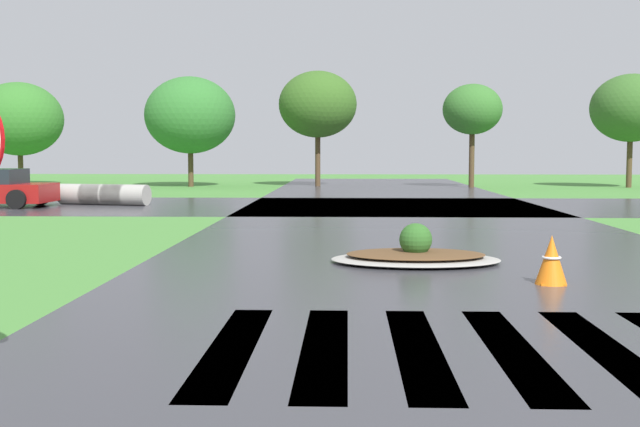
{
  "coord_description": "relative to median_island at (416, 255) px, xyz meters",
  "views": [
    {
      "loc": [
        -1.58,
        -3.05,
        1.91
      ],
      "look_at": [
        -2.01,
        9.04,
        0.94
      ],
      "focal_mm": 44.04,
      "sensor_mm": 36.0,
      "label": 1
    }
  ],
  "objects": [
    {
      "name": "background_treeline",
      "position": [
        -5.6,
        28.3,
        3.77
      ],
      "size": [
        36.82,
        5.99,
        6.13
      ],
      "color": "#4C3823",
      "rests_on": "ground"
    },
    {
      "name": "asphalt_cross_road",
      "position": [
        0.42,
        13.67,
        -0.13
      ],
      "size": [
        90.0,
        9.14,
        0.01
      ],
      "primitive_type": "cube",
      "color": "#35353A",
      "rests_on": "ground"
    },
    {
      "name": "asphalt_roadway",
      "position": [
        0.42,
        -0.24,
        -0.13
      ],
      "size": [
        10.16,
        80.0,
        0.01
      ],
      "primitive_type": "cube",
      "color": "#35353A",
      "rests_on": "ground"
    },
    {
      "name": "drainage_pipe_stack",
      "position": [
        -9.74,
        13.96,
        0.23
      ],
      "size": [
        3.42,
        1.47,
        0.73
      ],
      "color": "#9E9B93",
      "rests_on": "ground"
    },
    {
      "name": "crosswalk_stripes",
      "position": [
        0.42,
        -5.81,
        -0.13
      ],
      "size": [
        5.85,
        3.54,
        0.01
      ],
      "color": "white",
      "rests_on": "ground"
    },
    {
      "name": "traffic_cone",
      "position": [
        1.75,
        -2.09,
        0.21
      ],
      "size": [
        0.45,
        0.45,
        0.71
      ],
      "color": "orange",
      "rests_on": "ground"
    },
    {
      "name": "median_island",
      "position": [
        0.0,
        0.0,
        0.0
      ],
      "size": [
        2.88,
        1.88,
        0.68
      ],
      "color": "#9E9B93",
      "rests_on": "ground"
    }
  ]
}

